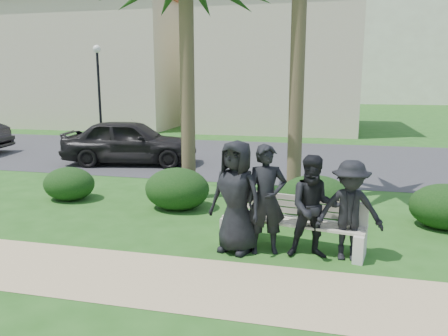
{
  "coord_description": "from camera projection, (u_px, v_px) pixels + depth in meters",
  "views": [
    {
      "loc": [
        1.64,
        -6.99,
        2.67
      ],
      "look_at": [
        -0.28,
        1.0,
        1.02
      ],
      "focal_mm": 35.0,
      "sensor_mm": 36.0,
      "label": 1
    }
  ],
  "objects": [
    {
      "name": "park_bench",
      "position": [
        292.0,
        226.0,
        7.05
      ],
      "size": [
        2.39,
        0.93,
        0.8
      ],
      "rotation": [
        0.0,
        0.0,
        -0.18
      ],
      "color": "#ABA38F",
      "rests_on": "ground"
    },
    {
      "name": "man_a",
      "position": [
        236.0,
        197.0,
        6.79
      ],
      "size": [
        1.0,
        0.81,
        1.78
      ],
      "primitive_type": "imported",
      "rotation": [
        0.0,
        0.0,
        -0.32
      ],
      "color": "black",
      "rests_on": "ground"
    },
    {
      "name": "hedge_b",
      "position": [
        177.0,
        188.0,
        9.21
      ],
      "size": [
        1.38,
        1.14,
        0.9
      ],
      "primitive_type": "ellipsoid",
      "color": "black",
      "rests_on": "ground"
    },
    {
      "name": "stucco_bldg_left",
      "position": [
        103.0,
        64.0,
        26.75
      ],
      "size": [
        10.4,
        8.4,
        7.3
      ],
      "color": "beige",
      "rests_on": "ground"
    },
    {
      "name": "street_lamp",
      "position": [
        98.0,
        75.0,
        20.48
      ],
      "size": [
        0.36,
        0.36,
        4.29
      ],
      "color": "black",
      "rests_on": "ground"
    },
    {
      "name": "ground",
      "position": [
        226.0,
        237.0,
        7.56
      ],
      "size": [
        160.0,
        160.0,
        0.0
      ],
      "primitive_type": "plane",
      "color": "#215117",
      "rests_on": "ground"
    },
    {
      "name": "man_b",
      "position": [
        266.0,
        200.0,
        6.75
      ],
      "size": [
        0.72,
        0.58,
        1.72
      ],
      "primitive_type": "imported",
      "rotation": [
        0.0,
        0.0,
        0.3
      ],
      "color": "black",
      "rests_on": "ground"
    },
    {
      "name": "asphalt_street",
      "position": [
        279.0,
        159.0,
        15.19
      ],
      "size": [
        160.0,
        8.0,
        0.01
      ],
      "primitive_type": "cube",
      "color": "#2D2D30",
      "rests_on": "ground"
    },
    {
      "name": "hedge_a",
      "position": [
        69.0,
        183.0,
        9.93
      ],
      "size": [
        1.18,
        0.97,
        0.77
      ],
      "primitive_type": "ellipsoid",
      "color": "black",
      "rests_on": "ground"
    },
    {
      "name": "stucco_bldg_right",
      "position": [
        283.0,
        62.0,
        24.23
      ],
      "size": [
        8.4,
        8.4,
        7.3
      ],
      "color": "beige",
      "rests_on": "ground"
    },
    {
      "name": "man_c",
      "position": [
        314.0,
        207.0,
        6.57
      ],
      "size": [
        0.85,
        0.71,
        1.59
      ],
      "primitive_type": "imported",
      "rotation": [
        0.0,
        0.0,
        0.15
      ],
      "color": "black",
      "rests_on": "ground"
    },
    {
      "name": "hedge_e",
      "position": [
        322.0,
        200.0,
        8.51
      ],
      "size": [
        1.15,
        0.95,
        0.75
      ],
      "primitive_type": "ellipsoid",
      "color": "black",
      "rests_on": "ground"
    },
    {
      "name": "hedge_f",
      "position": [
        446.0,
        205.0,
        8.0
      ],
      "size": [
        1.29,
        1.07,
        0.84
      ],
      "primitive_type": "ellipsoid",
      "color": "black",
      "rests_on": "ground"
    },
    {
      "name": "hedge_d",
      "position": [
        315.0,
        198.0,
        8.31
      ],
      "size": [
        1.44,
        1.19,
        0.94
      ],
      "primitive_type": "ellipsoid",
      "color": "black",
      "rests_on": "ground"
    },
    {
      "name": "man_d",
      "position": [
        350.0,
        211.0,
        6.51
      ],
      "size": [
        1.03,
        0.64,
        1.53
      ],
      "primitive_type": "imported",
      "rotation": [
        0.0,
        0.0,
        0.07
      ],
      "color": "black",
      "rests_on": "ground"
    },
    {
      "name": "footpath",
      "position": [
        195.0,
        283.0,
        5.85
      ],
      "size": [
        30.0,
        1.6,
        0.01
      ],
      "primitive_type": "cube",
      "color": "tan",
      "rests_on": "ground"
    },
    {
      "name": "car_a",
      "position": [
        130.0,
        142.0,
        14.1
      ],
      "size": [
        4.5,
        2.45,
        1.45
      ],
      "primitive_type": "imported",
      "rotation": [
        0.0,
        0.0,
        1.75
      ],
      "color": "black",
      "rests_on": "ground"
    }
  ]
}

